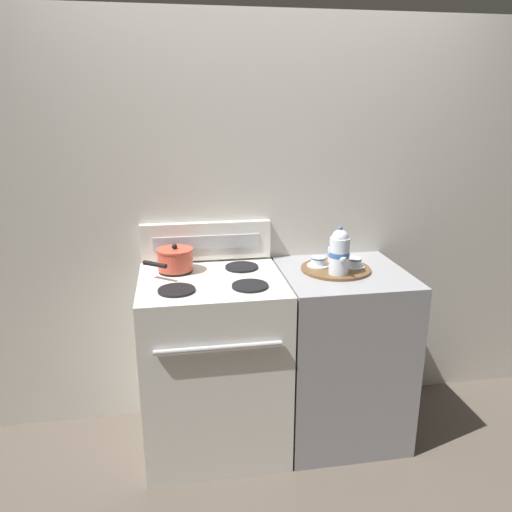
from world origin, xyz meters
TOP-DOWN VIEW (x-y plane):
  - ground_plane at (0.00, 0.00)m, footprint 6.00×6.00m
  - wall_back at (0.00, 0.34)m, footprint 6.00×0.05m
  - stove at (-0.32, -0.00)m, footprint 0.71×0.66m
  - control_panel at (-0.32, 0.29)m, footprint 0.70×0.05m
  - side_counter at (0.36, 0.00)m, footprint 0.63×0.63m
  - saucepan at (-0.49, 0.14)m, footprint 0.25×0.26m
  - serving_tray at (0.32, 0.03)m, footprint 0.36×0.36m
  - teapot at (0.31, -0.07)m, footprint 0.10×0.16m
  - teacup_left at (0.42, 0.02)m, footprint 0.11×0.11m
  - teacup_right at (0.24, 0.07)m, footprint 0.11×0.11m
  - creamer_jug at (0.35, 0.13)m, footprint 0.07×0.07m

SIDE VIEW (x-z plane):
  - ground_plane at x=0.00m, z-range 0.00..0.00m
  - side_counter at x=0.36m, z-range 0.00..0.93m
  - stove at x=-0.32m, z-range 0.00..0.94m
  - serving_tray at x=0.32m, z-range 0.93..0.94m
  - teacup_left at x=0.42m, z-range 0.94..0.99m
  - teacup_right at x=0.24m, z-range 0.94..0.99m
  - creamer_jug at x=0.35m, z-range 0.94..1.02m
  - saucepan at x=-0.49m, z-range 0.93..1.06m
  - control_panel at x=-0.32m, z-range 0.94..1.14m
  - teapot at x=0.31m, z-range 0.93..1.18m
  - wall_back at x=0.00m, z-range 0.00..2.20m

